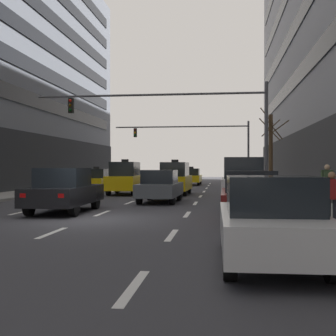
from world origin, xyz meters
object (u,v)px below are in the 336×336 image
taxi_driving_5 (175,179)px  pedestrian_0 (332,196)px  car_parked_1 (250,196)px  taxi_driving_0 (97,180)px  car_parked_3 (238,183)px  traffic_signal_1 (202,139)px  traffic_signal_0 (187,116)px  car_parked_0 (271,221)px  street_tree_0 (271,150)px  car_driving_3 (64,191)px  pedestrian_1 (327,182)px  taxi_driving_2 (191,177)px  car_parked_2 (242,182)px  car_driving_1 (160,186)px  taxi_driving_4 (125,178)px

taxi_driving_5 → pedestrian_0: taxi_driving_5 is taller
car_parked_1 → pedestrian_0: bearing=-50.2°
taxi_driving_0 → car_parked_3: size_ratio=0.98×
taxi_driving_5 → traffic_signal_1: size_ratio=0.34×
car_parked_1 → traffic_signal_0: (-2.82, 9.44, 3.75)m
car_parked_0 → street_tree_0: size_ratio=0.79×
traffic_signal_0 → pedestrian_0: (4.86, -11.88, -3.56)m
traffic_signal_1 → traffic_signal_0: bearing=-90.1°
car_driving_3 → pedestrian_0: 9.98m
pedestrian_0 → taxi_driving_0: bearing=121.7°
car_driving_3 → street_tree_0: size_ratio=0.84×
car_parked_0 → pedestrian_1: (3.40, 10.67, 0.35)m
taxi_driving_5 → car_parked_0: taxi_driving_5 is taller
taxi_driving_0 → street_tree_0: street_tree_0 is taller
taxi_driving_2 → car_driving_3: (-3.13, -25.73, 0.07)m
car_parked_1 → taxi_driving_0: bearing=120.4°
car_driving_3 → car_parked_1: 7.22m
pedestrian_1 → street_tree_0: bearing=96.0°
taxi_driving_0 → car_driving_3: size_ratio=0.92×
car_parked_3 → pedestrian_1: bearing=-66.2°
car_parked_0 → car_parked_2: (-0.00, 11.80, 0.29)m
car_parked_0 → car_parked_3: size_ratio=1.00×
taxi_driving_2 → traffic_signal_1: bearing=-48.4°
pedestrian_0 → car_driving_1: bearing=122.5°
traffic_signal_1 → car_parked_2: bearing=-82.5°
car_driving_1 → car_parked_0: size_ratio=1.00×
car_driving_3 → pedestrian_0: size_ratio=3.07×
taxi_driving_4 → pedestrian_0: (9.10, -15.33, -0.03)m
car_driving_1 → traffic_signal_0: 4.65m
car_driving_3 → street_tree_0: street_tree_0 is taller
car_driving_3 → car_parked_3: size_ratio=1.07×
street_tree_0 → pedestrian_1: bearing=-84.0°
traffic_signal_1 → taxi_driving_4: bearing=-107.7°
taxi_driving_0 → traffic_signal_0: traffic_signal_0 is taller
taxi_driving_0 → street_tree_0: bearing=-11.0°
car_parked_0 → traffic_signal_0: 16.63m
car_driving_1 → car_parked_1: size_ratio=0.99×
taxi_driving_0 → pedestrian_0: (12.24, -19.80, 0.21)m
traffic_signal_0 → taxi_driving_4: bearing=140.9°
pedestrian_1 → car_parked_3: bearing=113.8°
taxi_driving_0 → taxi_driving_4: (3.14, -4.48, 0.24)m
traffic_signal_0 → street_tree_0: bearing=47.3°
car_driving_3 → taxi_driving_4: bearing=90.3°
car_parked_2 → car_parked_3: bearing=90.0°
car_parked_2 → street_tree_0: bearing=76.8°
car_driving_3 → taxi_driving_4: taxi_driving_4 is taller
taxi_driving_0 → pedestrian_0: taxi_driving_0 is taller
car_driving_1 → pedestrian_0: size_ratio=2.88×
car_parked_3 → taxi_driving_5: bearing=164.6°
taxi_driving_5 → car_parked_3: (3.87, -1.06, -0.22)m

